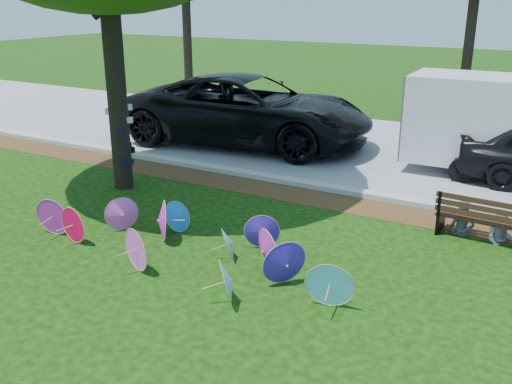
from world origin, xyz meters
The scene contains 10 objects.
ground centered at (0.00, 0.00, 0.00)m, with size 90.00×90.00×0.00m, color black.
mulch_strip centered at (0.00, 4.50, 0.01)m, with size 90.00×1.00×0.01m, color #472D16.
curb centered at (0.00, 5.20, 0.06)m, with size 90.00×0.30×0.12m, color #B7B5AD.
street centered at (0.00, 9.35, 0.01)m, with size 90.00×8.00×0.01m, color gray.
parasol_pile centered at (-0.04, 0.64, 0.35)m, with size 6.29×2.50×0.77m.
black_van centered at (-3.19, 8.03, 1.02)m, with size 3.40×7.37×2.05m, color black.
cargo_trailer centered at (3.14, 8.30, 1.37)m, with size 3.05×1.93×2.74m, color silver.
park_bench centered at (4.15, 4.00, 0.43)m, with size 1.64×0.63×0.86m, color black, non-canonical shape.
person_left centered at (3.80, 4.05, 0.66)m, with size 0.48×0.32×1.33m, color #3E4754.
person_right centered at (4.50, 4.05, 0.58)m, with size 0.57×0.44×1.17m, color silver.
Camera 1 is at (5.32, -6.50, 4.29)m, focal length 40.00 mm.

